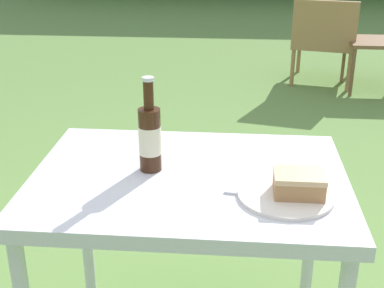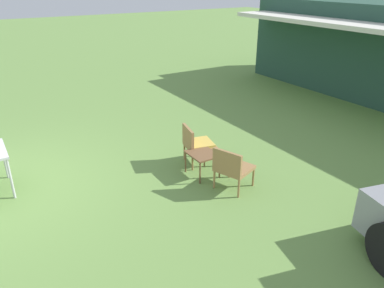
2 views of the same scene
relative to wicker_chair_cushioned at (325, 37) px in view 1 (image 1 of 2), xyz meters
name	(u,v)px [view 1 (image 1 of 2)]	position (x,y,z in m)	size (l,w,h in m)	color
wicker_chair_cushioned	(325,37)	(0.00, 0.00, 0.00)	(0.64, 0.64, 0.76)	#9E7547
garden_side_table	(380,46)	(0.44, -0.17, -0.04)	(0.55, 0.47, 0.44)	brown
patio_table	(189,202)	(-0.89, -3.50, 0.25)	(0.87, 0.63, 0.75)	silver
cake_on_plate	(293,189)	(-0.62, -3.60, 0.35)	(0.25, 0.25, 0.07)	silver
cola_bottle_near	(150,137)	(-1.01, -3.47, 0.43)	(0.06, 0.06, 0.27)	#381E0F
fork	(260,197)	(-0.70, -3.61, 0.33)	(0.18, 0.05, 0.01)	silver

